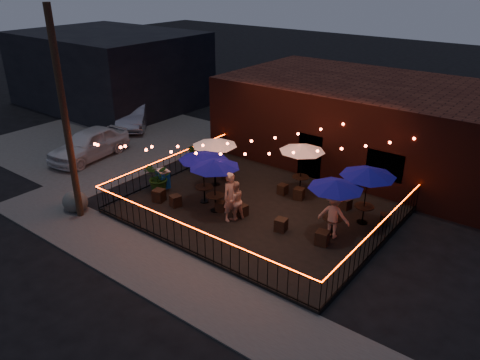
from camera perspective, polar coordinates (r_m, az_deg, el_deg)
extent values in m
plane|color=black|center=(17.61, -1.61, -6.36)|extent=(110.00, 110.00, 0.00)
cube|color=black|center=(18.96, 2.22, -3.71)|extent=(10.00, 8.00, 0.15)
cube|color=#484442|center=(15.64, -9.31, -11.05)|extent=(18.00, 2.50, 0.05)
cube|color=#484442|center=(28.18, -15.56, 4.93)|extent=(11.00, 12.00, 0.02)
cube|color=#33130E|center=(24.34, 15.40, 6.84)|extent=(14.00, 8.00, 4.00)
cube|color=black|center=(21.71, 8.63, 2.80)|extent=(1.20, 0.24, 2.20)
cube|color=black|center=(20.21, 17.34, 1.77)|extent=(1.60, 0.24, 1.20)
cube|color=black|center=(35.11, -15.63, 12.93)|extent=(12.00, 9.00, 5.00)
cylinder|color=#311D14|center=(18.25, -20.53, 6.94)|extent=(0.26, 0.26, 8.00)
cube|color=black|center=(16.23, -6.14, -8.50)|extent=(10.00, 0.04, 0.04)
cube|color=black|center=(15.75, -6.29, -5.69)|extent=(10.00, 0.04, 0.04)
cube|color=#FF3000|center=(15.74, -6.29, -5.60)|extent=(10.00, 0.03, 0.02)
cube|color=black|center=(21.86, -8.48, 0.49)|extent=(0.04, 8.00, 0.04)
cube|color=black|center=(21.51, -8.63, 2.73)|extent=(0.04, 8.00, 0.04)
cube|color=#FF3000|center=(21.50, -8.63, 2.80)|extent=(0.03, 8.00, 0.02)
cube|color=black|center=(16.89, 16.27, -8.02)|extent=(0.04, 8.00, 0.04)
cube|color=black|center=(16.43, 16.64, -5.31)|extent=(0.04, 8.00, 0.04)
cube|color=#FF3000|center=(16.41, 16.66, -5.22)|extent=(0.03, 8.00, 0.02)
cylinder|color=black|center=(19.52, -4.33, -2.59)|extent=(0.40, 0.40, 0.03)
cylinder|color=black|center=(19.38, -4.36, -1.74)|extent=(0.05, 0.05, 0.66)
cylinder|color=black|center=(19.23, -4.39, -0.84)|extent=(0.73, 0.73, 0.04)
cylinder|color=black|center=(19.05, -4.43, 0.30)|extent=(0.04, 0.04, 2.18)
cone|color=#070974|center=(18.68, -4.52, 2.98)|extent=(2.20, 2.20, 0.32)
cylinder|color=black|center=(20.99, -2.99, -0.52)|extent=(0.39, 0.39, 0.03)
cylinder|color=black|center=(20.86, -3.01, 0.28)|extent=(0.05, 0.05, 0.65)
cylinder|color=black|center=(20.72, -3.03, 1.11)|extent=(0.72, 0.72, 0.04)
cylinder|color=black|center=(20.56, -3.05, 2.17)|extent=(0.04, 0.04, 2.15)
cone|color=white|center=(20.22, -3.11, 4.63)|extent=(2.52, 2.52, 0.31)
cylinder|color=black|center=(18.79, -3.01, -3.70)|extent=(0.40, 0.40, 0.03)
cylinder|color=black|center=(18.64, -3.03, -2.82)|extent=(0.05, 0.05, 0.66)
cylinder|color=black|center=(18.48, -3.06, -1.90)|extent=(0.73, 0.73, 0.04)
cylinder|color=black|center=(18.30, -3.09, -0.72)|extent=(0.04, 0.04, 2.18)
cone|color=#070974|center=(17.91, -3.15, 2.04)|extent=(2.64, 2.64, 0.32)
cylinder|color=black|center=(20.56, 7.29, -1.25)|extent=(0.39, 0.39, 0.03)
cylinder|color=black|center=(20.43, 7.34, -0.45)|extent=(0.05, 0.05, 0.64)
cylinder|color=black|center=(20.29, 7.39, 0.39)|extent=(0.71, 0.71, 0.04)
cylinder|color=black|center=(20.13, 7.45, 1.45)|extent=(0.04, 0.04, 2.13)
cone|color=white|center=(19.79, 7.60, 3.94)|extent=(2.51, 2.51, 0.31)
cylinder|color=black|center=(17.50, 11.07, -6.46)|extent=(0.39, 0.39, 0.03)
cylinder|color=black|center=(17.34, 11.15, -5.56)|extent=(0.05, 0.05, 0.65)
cylinder|color=black|center=(17.18, 11.24, -4.60)|extent=(0.72, 0.72, 0.04)
cylinder|color=black|center=(16.98, 11.36, -3.39)|extent=(0.04, 0.04, 2.15)
cone|color=#070974|center=(16.57, 11.62, -0.50)|extent=(2.24, 2.24, 0.31)
cylinder|color=black|center=(18.52, 14.66, -4.99)|extent=(0.41, 0.41, 0.03)
cylinder|color=black|center=(18.36, 14.77, -4.08)|extent=(0.06, 0.06, 0.68)
cylinder|color=black|center=(18.20, 14.89, -3.12)|extent=(0.75, 0.75, 0.04)
cylinder|color=black|center=(18.01, 15.04, -1.91)|extent=(0.04, 0.04, 2.25)
cone|color=#070974|center=(17.61, 15.38, 0.97)|extent=(2.55, 2.55, 0.33)
cube|color=black|center=(19.68, -9.85, -1.86)|extent=(0.52, 0.52, 0.52)
cube|color=black|center=(19.18, -7.86, -2.54)|extent=(0.49, 0.49, 0.47)
cube|color=black|center=(21.86, -3.87, 1.20)|extent=(0.49, 0.49, 0.50)
cube|color=black|center=(21.42, -1.50, 0.76)|extent=(0.52, 0.52, 0.51)
cube|color=black|center=(18.65, -2.40, -3.25)|extent=(0.44, 0.44, 0.40)
cube|color=black|center=(18.31, 0.25, -3.70)|extent=(0.43, 0.43, 0.45)
cube|color=black|center=(20.11, 5.21, -1.13)|extent=(0.38, 0.38, 0.43)
cube|color=black|center=(19.74, 7.21, -1.66)|extent=(0.48, 0.48, 0.48)
cube|color=black|center=(17.35, 5.02, -5.46)|extent=(0.47, 0.47, 0.48)
cube|color=black|center=(16.73, 9.99, -6.96)|extent=(0.50, 0.50, 0.51)
cube|color=black|center=(19.29, 12.79, -2.85)|extent=(0.45, 0.45, 0.44)
cube|color=black|center=(18.58, 17.23, -4.55)|extent=(0.46, 0.46, 0.41)
imported|color=tan|center=(17.68, -1.06, -2.07)|extent=(0.65, 0.82, 1.95)
imported|color=tan|center=(17.82, -0.66, -2.51)|extent=(0.85, 0.94, 1.58)
imported|color=#DDAD93|center=(16.93, 11.35, -4.17)|extent=(1.25, 0.84, 1.79)
imported|color=#1A3D10|center=(20.32, -9.82, 0.30)|extent=(1.36, 1.22, 1.35)
imported|color=#0F3E0D|center=(22.21, -5.47, 2.73)|extent=(0.88, 0.77, 1.37)
imported|color=#18350D|center=(22.81, -4.00, 3.26)|extent=(0.93, 0.93, 1.27)
cube|color=blue|center=(20.84, -9.35, 0.10)|extent=(0.66, 0.54, 0.77)
cube|color=silver|center=(20.68, -9.42, 1.12)|extent=(0.71, 0.58, 0.05)
ellipsoid|color=#4C4C47|center=(20.07, -19.45, -2.51)|extent=(1.09, 0.96, 0.78)
imported|color=silver|center=(25.27, -17.93, 4.22)|extent=(2.44, 4.75, 1.55)
imported|color=#A7A6AE|center=(29.78, -12.86, 7.74)|extent=(4.17, 4.39, 1.48)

